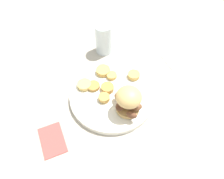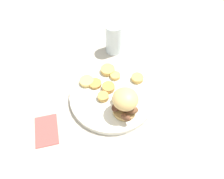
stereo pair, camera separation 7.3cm
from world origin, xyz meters
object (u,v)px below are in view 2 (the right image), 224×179
(sandwich, at_px, (125,102))
(drinking_glass, at_px, (114,38))
(dinner_plate, at_px, (112,95))
(fork, at_px, (172,63))

(sandwich, xyz_separation_m, drinking_glass, (-0.28, 0.13, -0.01))
(dinner_plate, distance_m, drinking_glass, 0.25)
(dinner_plate, distance_m, sandwich, 0.10)
(fork, distance_m, drinking_glass, 0.25)
(drinking_glass, bearing_deg, sandwich, -23.78)
(dinner_plate, xyz_separation_m, fork, (-0.02, 0.29, -0.01))
(sandwich, distance_m, drinking_glass, 0.31)
(fork, height_order, drinking_glass, drinking_glass)
(fork, xyz_separation_m, drinking_glass, (-0.18, -0.16, 0.06))
(dinner_plate, bearing_deg, drinking_glass, 148.31)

